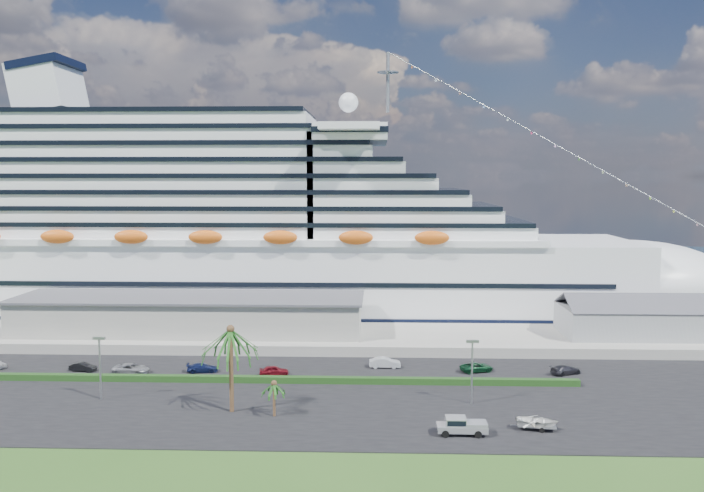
{
  "coord_description": "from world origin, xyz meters",
  "views": [
    {
      "loc": [
        7.74,
        -77.57,
        29.02
      ],
      "look_at": [
        3.94,
        30.0,
        18.08
      ],
      "focal_mm": 35.0,
      "sensor_mm": 36.0,
      "label": 1
    }
  ],
  "objects_px": {
    "pickup_truck": "(461,425)",
    "boat_trailer": "(537,421)",
    "parked_car_3": "(202,368)",
    "cruise_ship": "(236,236)"
  },
  "relations": [
    {
      "from": "pickup_truck",
      "to": "boat_trailer",
      "type": "xyz_separation_m",
      "value": [
        8.84,
        1.68,
        -0.07
      ]
    },
    {
      "from": "pickup_truck",
      "to": "boat_trailer",
      "type": "bearing_deg",
      "value": 10.74
    },
    {
      "from": "parked_car_3",
      "to": "boat_trailer",
      "type": "xyz_separation_m",
      "value": [
        44.16,
        -21.84,
        0.37
      ]
    },
    {
      "from": "cruise_ship",
      "to": "parked_car_3",
      "type": "height_order",
      "value": "cruise_ship"
    },
    {
      "from": "cruise_ship",
      "to": "pickup_truck",
      "type": "relative_size",
      "value": 33.78
    },
    {
      "from": "pickup_truck",
      "to": "cruise_ship",
      "type": "bearing_deg",
      "value": 120.26
    },
    {
      "from": "parked_car_3",
      "to": "pickup_truck",
      "type": "height_order",
      "value": "pickup_truck"
    },
    {
      "from": "parked_car_3",
      "to": "boat_trailer",
      "type": "bearing_deg",
      "value": -124.45
    },
    {
      "from": "parked_car_3",
      "to": "pickup_truck",
      "type": "xyz_separation_m",
      "value": [
        35.32,
        -23.52,
        0.44
      ]
    },
    {
      "from": "cruise_ship",
      "to": "pickup_truck",
      "type": "distance_m",
      "value": 78.73
    }
  ]
}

